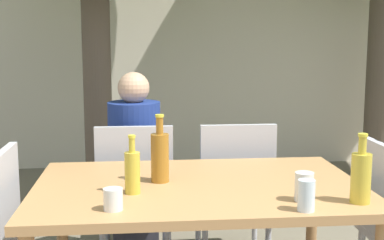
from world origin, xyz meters
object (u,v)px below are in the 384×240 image
Objects in this scene: patio_chair_2 at (135,188)px; drinking_glass_1 at (113,199)px; patio_chair_3 at (234,185)px; person_seated_2 at (135,175)px; oil_cruet_1 at (361,176)px; amber_bottle_0 at (160,156)px; oil_cruet_2 at (132,171)px; drinking_glass_2 at (306,195)px; dining_table_front at (198,199)px; drinking_glass_0 at (304,187)px.

patio_chair_2 is 1.09m from drinking_glass_1.
patio_chair_3 is 0.76× the size of person_seated_2.
oil_cruet_1 is (0.92, -1.06, 0.33)m from patio_chair_2.
amber_bottle_0 is 0.22m from oil_cruet_2.
oil_cruet_2 reaches higher than drinking_glass_2.
person_seated_2 reaches higher than dining_table_front.
patio_chair_2 is at bearing 124.61° from drinking_glass_0.
person_seated_2 is at bearing -21.60° from patio_chair_3.
drinking_glass_0 is (0.70, -0.18, -0.04)m from oil_cruet_2.
drinking_glass_1 is at bearing -108.41° from oil_cruet_2.
person_seated_2 is at bearing 90.06° from oil_cruet_2.
dining_table_front is 17.37× the size of drinking_glass_1.
oil_cruet_1 is (0.92, -1.30, 0.31)m from person_seated_2.
oil_cruet_2 is at bearing 90.06° from person_seated_2.
amber_bottle_0 reaches higher than drinking_glass_2.
oil_cruet_2 reaches higher than patio_chair_3.
dining_table_front is at bearing 107.32° from person_seated_2.
person_seated_2 is 1.12m from oil_cruet_2.
amber_bottle_0 is 0.73m from drinking_glass_2.
drinking_glass_2 is at bearing 93.72° from patio_chair_3.
drinking_glass_0 is 1.39× the size of drinking_glass_1.
oil_cruet_1 is at bearing -13.54° from oil_cruet_2.
patio_chair_2 is 1.36m from drinking_glass_2.
oil_cruet_2 is 0.72m from drinking_glass_0.
oil_cruet_2 is (-0.12, -0.18, -0.02)m from amber_bottle_0.
patio_chair_3 is at bearing 57.71° from drinking_glass_1.
oil_cruet_1 is (0.62, -0.34, 0.18)m from dining_table_front.
dining_table_front is 1.01m from person_seated_2.
patio_chair_2 is 2.82× the size of amber_bottle_0.
drinking_glass_2 is (0.67, -1.38, 0.26)m from person_seated_2.
dining_table_front is at bearing 112.50° from patio_chair_2.
oil_cruet_2 is at bearing 166.46° from oil_cruet_1.
patio_chair_2 is (-0.30, 0.72, -0.15)m from dining_table_front.
drinking_glass_1 is at bearing 57.71° from patio_chair_3.
oil_cruet_1 is at bearing 125.36° from person_seated_2.
oil_cruet_1 reaches higher than dining_table_front.
patio_chair_2 is 10.38× the size of drinking_glass_1.
patio_chair_2 is 0.76× the size of person_seated_2.
amber_bottle_0 reaches higher than drinking_glass_0.
oil_cruet_1 is 0.23m from drinking_glass_0.
patio_chair_2 is 7.45× the size of drinking_glass_0.
drinking_glass_0 is (0.70, -1.25, 0.26)m from person_seated_2.
dining_table_front is at bearing 143.73° from drinking_glass_0.
oil_cruet_1 is (0.32, -1.06, 0.33)m from patio_chair_3.
amber_bottle_0 is at bearing 54.66° from patio_chair_3.
oil_cruet_2 is 0.24m from drinking_glass_1.
drinking_glass_2 is (-0.25, -0.08, -0.05)m from oil_cruet_1.
amber_bottle_0 is 0.89m from oil_cruet_1.
person_seated_2 reaches higher than patio_chair_2.
person_seated_2 is at bearing 119.25° from drinking_glass_0.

